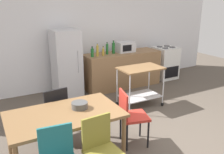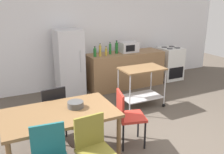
% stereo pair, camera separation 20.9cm
% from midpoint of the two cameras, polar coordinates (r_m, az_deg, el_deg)
% --- Properties ---
extents(ground_plane, '(12.00, 12.00, 0.00)m').
position_cam_midpoint_polar(ground_plane, '(4.11, 11.31, -15.08)').
color(ground_plane, brown).
extents(back_wall, '(8.40, 0.12, 2.90)m').
position_cam_midpoint_polar(back_wall, '(6.33, -5.73, 10.79)').
color(back_wall, white).
rests_on(back_wall, ground_plane).
extents(kitchen_counter, '(2.00, 0.64, 0.90)m').
position_cam_midpoint_polar(kitchen_counter, '(6.37, 4.05, 1.70)').
color(kitchen_counter, olive).
rests_on(kitchen_counter, ground_plane).
extents(dining_table, '(1.50, 0.90, 0.75)m').
position_cam_midpoint_polar(dining_table, '(3.41, -10.18, -9.26)').
color(dining_table, brown).
rests_on(dining_table, ground_plane).
extents(chair_red, '(0.49, 0.49, 0.89)m').
position_cam_midpoint_polar(chair_red, '(3.80, 5.19, -8.68)').
color(chair_red, '#B72D23').
rests_on(chair_red, ground_plane).
extents(chair_olive, '(0.43, 0.43, 0.89)m').
position_cam_midpoint_polar(chair_olive, '(3.02, -2.19, -16.15)').
color(chair_olive, olive).
rests_on(chair_olive, ground_plane).
extents(chair_black, '(0.45, 0.45, 0.89)m').
position_cam_midpoint_polar(chair_black, '(4.07, -12.26, -7.13)').
color(chair_black, black).
rests_on(chair_black, ground_plane).
extents(stove_oven, '(0.60, 0.61, 0.92)m').
position_cam_midpoint_polar(stove_oven, '(7.20, 14.05, 3.09)').
color(stove_oven, white).
rests_on(stove_oven, ground_plane).
extents(refrigerator, '(0.60, 0.63, 1.55)m').
position_cam_midpoint_polar(refrigerator, '(5.82, -8.89, 3.29)').
color(refrigerator, silver).
rests_on(refrigerator, ground_plane).
extents(kitchen_cart, '(0.91, 0.57, 0.85)m').
position_cam_midpoint_polar(kitchen_cart, '(5.17, 8.04, -0.86)').
color(kitchen_cart, brown).
rests_on(kitchen_cart, ground_plane).
extents(bottle_hot_sauce, '(0.07, 0.07, 0.24)m').
position_cam_midpoint_polar(bottle_hot_sauce, '(5.79, -2.96, 5.73)').
color(bottle_hot_sauce, '#1E6628').
rests_on(bottle_hot_sauce, kitchen_counter).
extents(bottle_sparkling_water, '(0.06, 0.06, 0.30)m').
position_cam_midpoint_polar(bottle_sparkling_water, '(5.84, -1.76, 6.14)').
color(bottle_sparkling_water, gold).
rests_on(bottle_sparkling_water, kitchen_counter).
extents(bottle_soda, '(0.06, 0.06, 0.23)m').
position_cam_midpoint_polar(bottle_soda, '(5.92, -0.37, 5.88)').
color(bottle_soda, gold).
rests_on(bottle_soda, kitchen_counter).
extents(bottle_wine, '(0.06, 0.06, 0.30)m').
position_cam_midpoint_polar(bottle_wine, '(6.04, 0.56, 6.52)').
color(bottle_wine, '#1E6628').
rests_on(bottle_wine, kitchen_counter).
extents(bottle_olive_oil, '(0.07, 0.07, 0.33)m').
position_cam_midpoint_polar(bottle_olive_oil, '(6.14, 2.06, 6.75)').
color(bottle_olive_oil, '#1E6628').
rests_on(bottle_olive_oil, kitchen_counter).
extents(microwave, '(0.46, 0.35, 0.26)m').
position_cam_midpoint_polar(microwave, '(6.32, 4.78, 6.96)').
color(microwave, silver).
rests_on(microwave, kitchen_counter).
extents(fruit_bowl, '(0.23, 0.23, 0.09)m').
position_cam_midpoint_polar(fruit_bowl, '(3.46, -6.75, -6.39)').
color(fruit_bowl, '#4C4C4C').
rests_on(fruit_bowl, dining_table).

